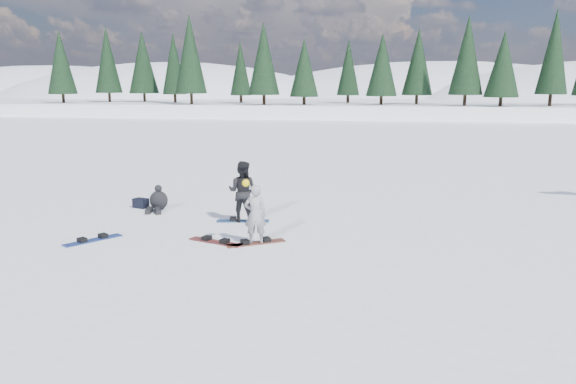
{
  "coord_description": "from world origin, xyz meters",
  "views": [
    {
      "loc": [
        3.24,
        -13.53,
        3.88
      ],
      "look_at": [
        0.71,
        0.67,
        1.1
      ],
      "focal_mm": 35.0,
      "sensor_mm": 36.0,
      "label": 1
    }
  ],
  "objects_px": {
    "snowboarder_woman": "(255,214)",
    "seated_rider": "(158,201)",
    "gear_bag": "(141,203)",
    "snowboard_loose_b": "(216,242)",
    "snowboard_loose_a": "(93,240)",
    "snowboarder_man": "(242,192)"
  },
  "relations": [
    {
      "from": "seated_rider",
      "to": "snowboard_loose_a",
      "type": "bearing_deg",
      "value": -114.34
    },
    {
      "from": "seated_rider",
      "to": "gear_bag",
      "type": "height_order",
      "value": "seated_rider"
    },
    {
      "from": "snowboarder_woman",
      "to": "snowboard_loose_a",
      "type": "xyz_separation_m",
      "value": [
        -4.1,
        -0.46,
        -0.75
      ]
    },
    {
      "from": "snowboarder_woman",
      "to": "snowboarder_man",
      "type": "bearing_deg",
      "value": -82.21
    },
    {
      "from": "gear_bag",
      "to": "snowboard_loose_a",
      "type": "bearing_deg",
      "value": -83.23
    },
    {
      "from": "snowboard_loose_a",
      "to": "gear_bag",
      "type": "bearing_deg",
      "value": 40.65
    },
    {
      "from": "gear_bag",
      "to": "snowboard_loose_a",
      "type": "distance_m",
      "value": 3.84
    },
    {
      "from": "gear_bag",
      "to": "snowboard_loose_b",
      "type": "distance_m",
      "value": 4.93
    },
    {
      "from": "snowboard_loose_b",
      "to": "gear_bag",
      "type": "bearing_deg",
      "value": 155.58
    },
    {
      "from": "snowboarder_woman",
      "to": "snowboarder_man",
      "type": "distance_m",
      "value": 2.34
    },
    {
      "from": "snowboarder_man",
      "to": "snowboard_loose_b",
      "type": "bearing_deg",
      "value": 92.91
    },
    {
      "from": "snowboarder_man",
      "to": "snowboard_loose_b",
      "type": "relative_size",
      "value": 1.17
    },
    {
      "from": "gear_bag",
      "to": "snowboard_loose_b",
      "type": "height_order",
      "value": "gear_bag"
    },
    {
      "from": "seated_rider",
      "to": "snowboard_loose_b",
      "type": "distance_m",
      "value": 4.27
    },
    {
      "from": "snowboarder_woman",
      "to": "gear_bag",
      "type": "relative_size",
      "value": 3.62
    },
    {
      "from": "snowboard_loose_b",
      "to": "snowboard_loose_a",
      "type": "relative_size",
      "value": 1.0
    },
    {
      "from": "snowboarder_woman",
      "to": "gear_bag",
      "type": "height_order",
      "value": "snowboarder_woman"
    },
    {
      "from": "snowboarder_woman",
      "to": "seated_rider",
      "type": "relative_size",
      "value": 1.59
    },
    {
      "from": "snowboard_loose_b",
      "to": "snowboard_loose_a",
      "type": "distance_m",
      "value": 3.12
    },
    {
      "from": "snowboarder_man",
      "to": "snowboard_loose_b",
      "type": "distance_m",
      "value": 2.4
    },
    {
      "from": "seated_rider",
      "to": "snowboard_loose_b",
      "type": "bearing_deg",
      "value": -68.43
    },
    {
      "from": "snowboarder_woman",
      "to": "seated_rider",
      "type": "xyz_separation_m",
      "value": [
        -3.85,
        3.1,
        -0.45
      ]
    }
  ]
}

